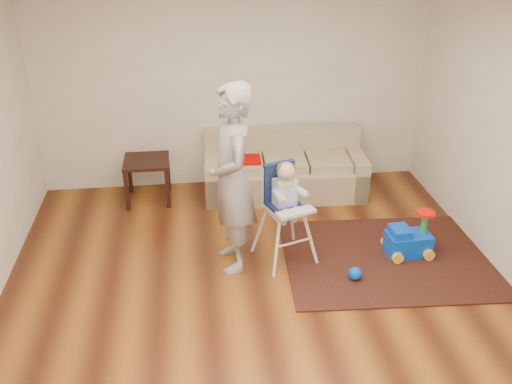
{
  "coord_description": "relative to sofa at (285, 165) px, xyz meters",
  "views": [
    {
      "loc": [
        -0.59,
        -4.3,
        3.4
      ],
      "look_at": [
        0.0,
        0.4,
        1.0
      ],
      "focal_mm": 40.0,
      "sensor_mm": 36.0,
      "label": 1
    }
  ],
  "objects": [
    {
      "name": "ground",
      "position": [
        -0.61,
        -2.3,
        -0.4
      ],
      "size": [
        5.5,
        5.5,
        0.0
      ],
      "primitive_type": "plane",
      "color": "#451E0E",
      "rests_on": "ground"
    },
    {
      "name": "room_envelope",
      "position": [
        -0.61,
        -1.77,
        1.48
      ],
      "size": [
        5.04,
        5.52,
        2.72
      ],
      "color": "beige",
      "rests_on": "ground"
    },
    {
      "name": "sofa",
      "position": [
        0.0,
        0.0,
        0.0
      ],
      "size": [
        2.09,
        0.95,
        0.79
      ],
      "rotation": [
        0.0,
        0.0,
        -0.06
      ],
      "color": "tan",
      "rests_on": "ground"
    },
    {
      "name": "side_table",
      "position": [
        -1.75,
        0.02,
        -0.12
      ],
      "size": [
        0.55,
        0.55,
        0.55
      ],
      "primitive_type": null,
      "color": "black",
      "rests_on": "ground"
    },
    {
      "name": "area_rug",
      "position": [
        0.86,
        -1.69,
        -0.39
      ],
      "size": [
        2.31,
        1.79,
        0.02
      ],
      "primitive_type": "cube",
      "rotation": [
        0.0,
        0.0,
        -0.06
      ],
      "color": "black",
      "rests_on": "ground"
    },
    {
      "name": "ride_on_toy",
      "position": [
        1.07,
        -1.63,
        -0.13
      ],
      "size": [
        0.47,
        0.35,
        0.5
      ],
      "primitive_type": null,
      "rotation": [
        0.0,
        0.0,
        0.04
      ],
      "color": "blue",
      "rests_on": "area_rug"
    },
    {
      "name": "toy_ball",
      "position": [
        0.38,
        -2.03,
        -0.31
      ],
      "size": [
        0.14,
        0.14,
        0.14
      ],
      "primitive_type": "sphere",
      "color": "blue",
      "rests_on": "area_rug"
    },
    {
      "name": "high_chair",
      "position": [
        -0.26,
        -1.53,
        0.14
      ],
      "size": [
        0.66,
        0.66,
        1.12
      ],
      "rotation": [
        0.0,
        0.0,
        0.32
      ],
      "color": "silver",
      "rests_on": "ground"
    },
    {
      "name": "adult",
      "position": [
        -0.81,
        -1.56,
        0.58
      ],
      "size": [
        0.54,
        0.76,
        1.96
      ],
      "primitive_type": "imported",
      "rotation": [
        0.0,
        0.0,
        -1.46
      ],
      "color": "gray",
      "rests_on": "ground"
    }
  ]
}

